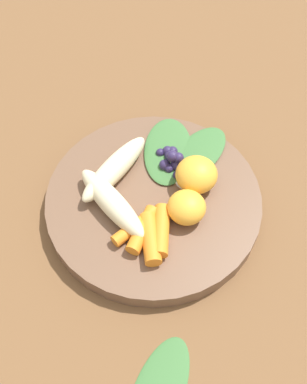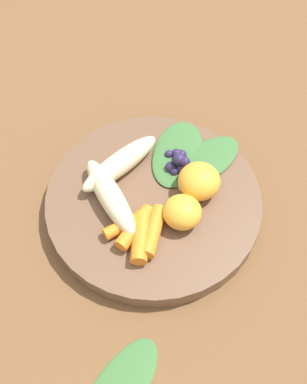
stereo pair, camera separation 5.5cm
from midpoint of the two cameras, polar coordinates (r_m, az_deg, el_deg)
name	(u,v)px [view 1 (the left image)]	position (r m, az deg, el deg)	size (l,w,h in m)	color
ground_plane	(154,207)	(0.57, -2.72, -2.03)	(2.40, 2.40, 0.00)	brown
bowl	(154,202)	(0.56, -2.76, -1.42)	(0.26, 0.26, 0.02)	brown
banana_peeled_left	(112,203)	(0.54, -7.95, -1.51)	(0.11, 0.03, 0.03)	beige
banana_peeled_right	(114,169)	(0.56, -7.56, 2.58)	(0.11, 0.03, 0.03)	beige
orange_segment_near	(196,175)	(0.55, 2.41, 1.92)	(0.05, 0.05, 0.04)	#F4A833
orange_segment_far	(187,207)	(0.53, 1.12, -2.05)	(0.04, 0.04, 0.03)	#F4A833
carrot_front	(131,229)	(0.52, -5.67, -4.75)	(0.01, 0.01, 0.05)	orange
carrot_mid_left	(143,230)	(0.52, -4.31, -4.81)	(0.02, 0.02, 0.06)	orange
carrot_mid_right	(151,239)	(0.51, -3.40, -5.89)	(0.02, 0.02, 0.06)	orange
carrot_rear	(161,230)	(0.52, -2.07, -4.91)	(0.02, 0.02, 0.06)	orange
blueberry_pile	(171,159)	(0.57, -0.57, 3.78)	(0.04, 0.05, 0.03)	#2D234C
coconut_shred_patch	(189,177)	(0.57, 1.56, 1.58)	(0.04, 0.04, 0.00)	white
kale_leaf_left	(197,154)	(0.59, 2.69, 4.44)	(0.10, 0.05, 0.01)	#3D7038
kale_leaf_right	(168,151)	(0.59, -0.86, 4.86)	(0.11, 0.06, 0.01)	#3D7038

